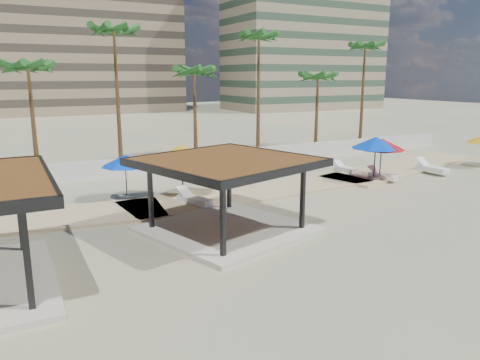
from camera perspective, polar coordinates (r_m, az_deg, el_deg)
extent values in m
plane|color=tan|center=(21.38, 6.74, -6.31)|extent=(200.00, 200.00, 0.00)
cube|color=#C6B284|center=(28.05, 1.90, -1.51)|extent=(16.24, 5.11, 0.24)
cube|color=#C6B284|center=(37.95, 19.30, 1.51)|extent=(16.49, 7.75, 0.24)
cube|color=silver|center=(35.11, -8.37, 2.14)|extent=(56.00, 0.30, 1.20)
cube|color=#847259|center=(96.05, -19.65, 16.14)|extent=(38.00, 16.00, 28.00)
cube|color=gray|center=(102.34, 7.91, 18.16)|extent=(32.00, 15.00, 34.00)
cube|color=beige|center=(21.29, -1.63, -6.03)|extent=(7.84, 7.84, 0.19)
cube|color=black|center=(17.59, -2.10, -4.82)|extent=(0.21, 0.21, 2.88)
cube|color=black|center=(21.26, -10.84, -1.96)|extent=(0.21, 0.21, 2.88)
cube|color=black|center=(20.99, 7.65, -2.03)|extent=(0.21, 0.21, 2.88)
cube|color=black|center=(24.15, -1.34, 0.01)|extent=(0.21, 0.21, 2.88)
cube|color=brown|center=(20.51, -1.68, 2.24)|extent=(8.07, 8.07, 0.27)
cube|color=black|center=(18.29, 5.27, 0.91)|extent=(6.40, 1.93, 0.33)
cube|color=black|center=(22.98, -7.22, 3.27)|extent=(6.40, 1.93, 0.33)
cube|color=black|center=(18.50, -9.14, 0.94)|extent=(1.93, 6.40, 0.33)
cube|color=black|center=(22.81, 4.36, 3.26)|extent=(1.93, 6.40, 0.33)
cube|color=black|center=(14.89, -24.54, -8.53)|extent=(0.20, 0.20, 3.21)
cube|color=black|center=(20.00, -25.31, -3.35)|extent=(0.20, 0.20, 3.21)
cube|color=black|center=(17.04, -22.31, 0.39)|extent=(0.31, 7.38, 0.36)
cylinder|color=beige|center=(26.90, -6.96, -1.80)|extent=(0.57, 0.57, 0.14)
cylinder|color=#262628|center=(26.61, -7.03, 0.93)|extent=(0.08, 0.08, 2.76)
cone|color=gold|center=(26.39, -7.10, 3.45)|extent=(4.29, 4.29, 0.80)
cylinder|color=beige|center=(32.41, 16.64, 0.22)|extent=(0.53, 0.53, 0.13)
cylinder|color=#262628|center=(32.19, 16.77, 2.31)|extent=(0.07, 0.07, 2.52)
cone|color=#AF0908|center=(32.02, 16.89, 4.21)|extent=(3.34, 3.34, 0.74)
cylinder|color=beige|center=(32.27, 15.97, 0.22)|extent=(0.55, 0.55, 0.13)
cylinder|color=#262628|center=(32.03, 16.11, 2.41)|extent=(0.08, 0.08, 2.64)
cone|color=#013BD7|center=(31.86, 16.23, 4.41)|extent=(3.90, 3.90, 0.77)
cylinder|color=beige|center=(27.34, -13.61, -1.86)|extent=(0.47, 0.47, 0.11)
cylinder|color=#262628|center=(27.10, -13.72, 0.33)|extent=(0.07, 0.07, 2.24)
cone|color=#013BD7|center=(26.91, -13.83, 2.33)|extent=(2.72, 2.72, 0.65)
cube|color=white|center=(25.18, -5.49, -2.58)|extent=(1.48, 2.19, 0.29)
cube|color=white|center=(25.13, -5.50, -2.19)|extent=(1.48, 2.19, 0.06)
cube|color=white|center=(25.63, -6.81, -1.36)|extent=(0.91, 0.93, 0.53)
cube|color=white|center=(34.47, 12.74, 1.26)|extent=(0.76, 1.80, 0.25)
cube|color=white|center=(34.44, 12.75, 1.51)|extent=(0.76, 1.80, 0.05)
cube|color=white|center=(34.87, 11.96, 2.03)|extent=(0.63, 0.65, 0.45)
cube|color=white|center=(32.61, 17.02, 0.40)|extent=(1.06, 2.01, 0.27)
cube|color=white|center=(32.57, 17.04, 0.68)|extent=(1.06, 2.01, 0.06)
cube|color=white|center=(32.92, 15.97, 1.28)|extent=(0.76, 0.78, 0.49)
cube|color=white|center=(36.14, 22.41, 1.19)|extent=(0.92, 2.29, 0.31)
cube|color=white|center=(36.10, 22.43, 1.48)|extent=(0.92, 2.29, 0.07)
cube|color=white|center=(36.56, 21.36, 2.13)|extent=(0.79, 0.82, 0.57)
cone|color=brown|center=(34.83, -23.90, 6.47)|extent=(0.36, 0.36, 7.65)
ellipsoid|color=#1D541E|center=(34.70, -24.44, 12.34)|extent=(3.00, 3.00, 1.80)
cone|color=brown|center=(36.49, -14.68, 9.46)|extent=(0.36, 0.36, 10.30)
ellipsoid|color=#1D541E|center=(36.59, -15.13, 17.14)|extent=(3.00, 3.00, 1.80)
cone|color=brown|center=(38.01, -5.49, 7.71)|extent=(0.36, 0.36, 7.39)
ellipsoid|color=#1D541E|center=(37.87, -5.61, 12.91)|extent=(3.00, 3.00, 1.80)
cone|color=brown|center=(40.79, 2.25, 10.13)|extent=(0.36, 0.36, 10.28)
ellipsoid|color=#1D541E|center=(40.88, 2.32, 17.00)|extent=(3.00, 3.00, 1.80)
cone|color=brown|center=(43.92, 9.33, 8.01)|extent=(0.36, 0.36, 7.00)
ellipsoid|color=#1D541E|center=(43.79, 9.48, 12.25)|extent=(3.00, 3.00, 1.80)
cone|color=brown|center=(48.17, 14.70, 9.85)|extent=(0.36, 0.36, 9.84)
ellipsoid|color=#1D541E|center=(48.21, 15.02, 15.40)|extent=(3.00, 3.00, 1.80)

